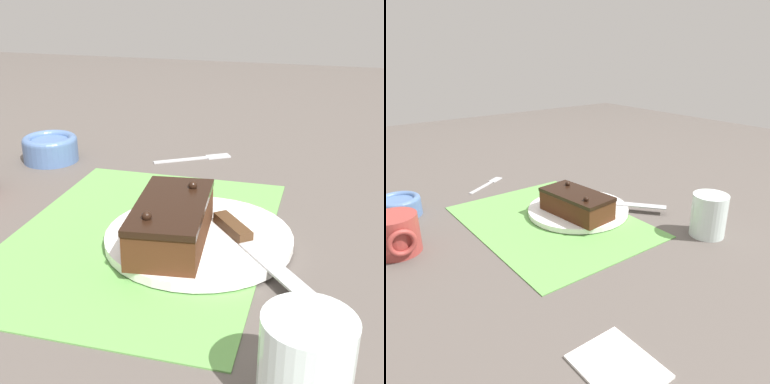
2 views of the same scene
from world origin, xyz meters
The scene contains 10 objects.
ground_plane centered at (0.00, 0.00, 0.00)m, with size 3.00×3.00×0.00m, color #544C47.
placemat_woven centered at (0.00, 0.00, 0.00)m, with size 0.46×0.34×0.00m, color #609E4C.
cake_plate centered at (0.00, 0.08, 0.01)m, with size 0.25×0.25×0.01m.
chocolate_cake centered at (0.03, 0.05, 0.04)m, with size 0.18×0.10×0.06m.
serving_knife centered at (0.01, 0.15, 0.02)m, with size 0.20×0.16×0.01m.
drinking_glass centered at (0.26, 0.23, 0.05)m, with size 0.07×0.07×0.09m.
small_bowl centered at (-0.25, -0.27, 0.03)m, with size 0.10×0.10×0.05m.
coffee_mug centered at (-0.07, -0.32, 0.04)m, with size 0.10×0.09×0.08m.
folded_napkin centered at (0.41, -0.17, 0.00)m, with size 0.11×0.09×0.01m, color white.
dessert_fork centered at (-0.33, 0.00, 0.00)m, with size 0.09×0.14×0.01m.
Camera 2 is at (0.67, -0.43, 0.38)m, focal length 35.00 mm.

